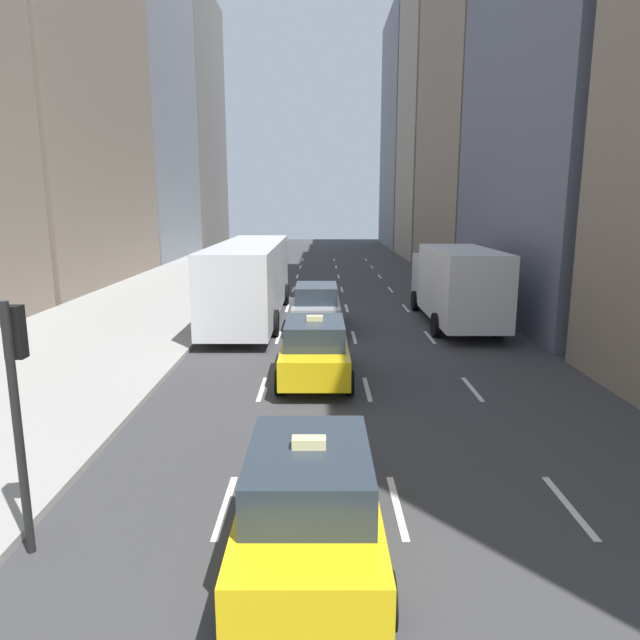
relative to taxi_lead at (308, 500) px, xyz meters
name	(u,v)px	position (x,y,z in m)	size (l,w,h in m)	color
sidewalk_left	(148,303)	(-8.20, 20.38, -0.81)	(8.00, 66.00, 0.15)	#9E9E99
lane_markings	(348,321)	(1.40, 16.38, -0.87)	(5.72, 56.00, 0.01)	white
building_row_left	(97,85)	(-15.20, 34.94, 12.04)	(6.00, 79.54, 32.10)	gray
building_row_right	(489,58)	(10.80, 30.92, 12.87)	(6.00, 74.61, 33.67)	gray
taxi_lead	(308,500)	(0.00, 0.00, 0.00)	(2.02, 4.40, 1.87)	yellow
taxi_second	(313,349)	(0.00, 8.21, 0.00)	(2.02, 4.40, 1.87)	yellow
sedan_black_near	(314,306)	(0.00, 14.93, 0.02)	(2.02, 4.52, 1.77)	#9EA0A5
city_bus	(248,278)	(-2.81, 16.81, 0.91)	(2.80, 11.61, 3.25)	silver
box_truck	(453,283)	(5.60, 15.64, 0.83)	(2.58, 8.40, 3.15)	silver
traffic_light_pole	(15,387)	(-3.95, 0.24, 1.53)	(0.24, 0.42, 3.60)	black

